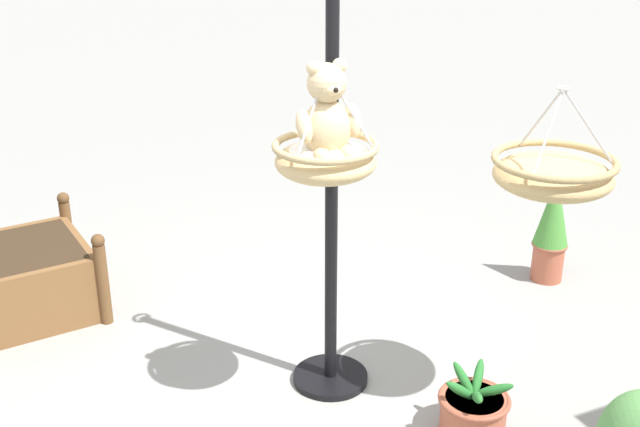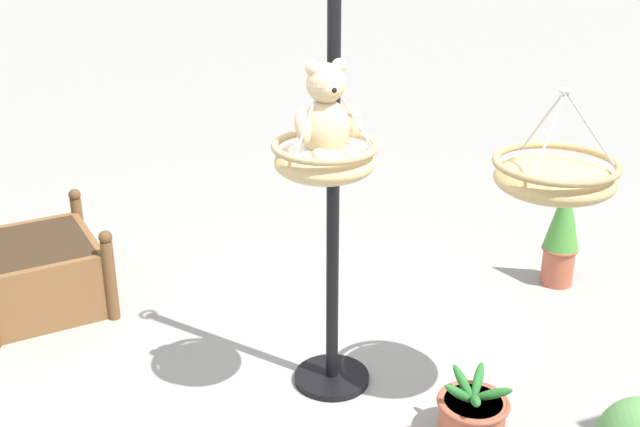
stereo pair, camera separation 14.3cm
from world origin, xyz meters
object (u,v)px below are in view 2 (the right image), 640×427
Objects in this scene: display_pole_central at (333,267)px; potted_plant_trailing_ivy at (472,414)px; hanging_basket_left_high at (555,176)px; potted_plant_tall_leafy at (562,231)px; hanging_basket_with_teddy at (325,159)px; teddy_bear at (327,118)px; wooden_planter_box at (39,271)px.

display_pole_central reaches higher than potted_plant_trailing_ivy.
potted_plant_tall_leafy is (-1.14, -1.23, -0.99)m from hanging_basket_left_high.
teddy_bear is (0.00, 0.02, 0.21)m from hanging_basket_with_teddy.
wooden_planter_box is (1.36, -1.85, -1.22)m from hanging_basket_with_teddy.
hanging_basket_with_teddy is at bearing -38.34° from potted_plant_trailing_ivy.
potted_plant_trailing_ivy is (1.52, 1.27, -0.27)m from potted_plant_tall_leafy.
teddy_bear is 2.72m from wooden_planter_box.
display_pole_central is at bearing -120.96° from hanging_basket_with_teddy.
potted_plant_trailing_ivy is (-0.63, 0.48, -1.54)m from teddy_bear.
hanging_basket_left_high is 0.59× the size of wooden_planter_box.
wooden_planter_box is at bearing -44.25° from hanging_basket_left_high.
wooden_planter_box is 3.08m from potted_plant_trailing_ivy.
display_pole_central is 2.93× the size of potted_plant_tall_leafy.
potted_plant_tall_leafy is at bearing 162.91° from wooden_planter_box.
hanging_basket_with_teddy is 1.56m from potted_plant_trailing_ivy.
teddy_bear is 1.14m from hanging_basket_left_high.
wooden_planter_box is 1.25× the size of potted_plant_tall_leafy.
potted_plant_tall_leafy is 2.00m from potted_plant_trailing_ivy.
hanging_basket_left_high is 3.51m from wooden_planter_box.
hanging_basket_with_teddy is 1.11m from hanging_basket_left_high.
teddy_bear is at bearing 90.00° from hanging_basket_with_teddy.
display_pole_central is 6.28× the size of potted_plant_trailing_ivy.
wooden_planter_box is at bearing -49.69° from potted_plant_trailing_ivy.
potted_plant_tall_leafy reaches higher than potted_plant_trailing_ivy.
potted_plant_trailing_ivy is at bearing 122.76° from display_pole_central.
potted_plant_trailing_ivy is (-1.99, 2.35, -0.11)m from wooden_planter_box.
hanging_basket_left_high reaches higher than wooden_planter_box.
wooden_planter_box is (1.51, -1.60, -0.49)m from display_pole_central.
display_pole_central is 1.30m from hanging_basket_left_high.
hanging_basket_with_teddy is at bearing -90.00° from teddy_bear.
display_pole_central is 0.99m from teddy_bear.
hanging_basket_with_teddy is 0.67× the size of potted_plant_tall_leafy.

